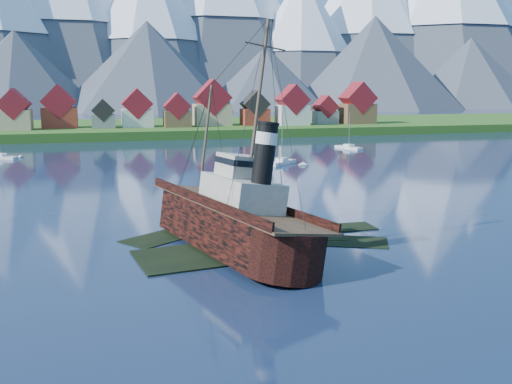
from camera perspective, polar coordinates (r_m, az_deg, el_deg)
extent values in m
plane|color=#16243F|center=(63.83, -1.12, -5.50)|extent=(1400.00, 1400.00, 0.00)
cube|color=black|center=(61.42, -3.40, -6.47)|extent=(19.08, 11.42, 1.00)
cube|color=black|center=(69.24, 2.91, -4.55)|extent=(15.15, 9.76, 1.00)
cube|color=black|center=(72.81, -1.31, -3.71)|extent=(11.45, 9.06, 1.00)
cube|color=black|center=(66.87, 9.16, -5.26)|extent=(10.27, 8.34, 1.00)
cube|color=black|center=(68.22, -9.74, -4.94)|extent=(9.42, 8.68, 1.00)
cube|color=black|center=(73.33, 9.38, -3.80)|extent=(6.00, 4.00, 1.00)
cube|color=#284E16|center=(230.69, -11.47, 5.94)|extent=(600.00, 80.00, 3.20)
cube|color=#3F3D38|center=(192.92, -10.71, 5.11)|extent=(600.00, 2.50, 2.00)
cube|color=tan|center=(211.72, -22.93, 6.67)|extent=(10.50, 9.00, 6.80)
cube|color=maroon|center=(211.51, -23.03, 8.10)|extent=(10.69, 9.18, 10.69)
cube|color=maroon|center=(216.28, -19.03, 7.04)|extent=(12.00, 8.50, 7.20)
cube|color=maroon|center=(216.07, -19.12, 8.57)|extent=(12.22, 8.67, 12.22)
cube|color=slate|center=(210.89, -15.00, 6.86)|extent=(8.00, 7.00, 4.80)
cube|color=black|center=(210.71, -15.05, 7.90)|extent=(8.15, 7.14, 8.15)
cube|color=beige|center=(214.23, -11.78, 7.26)|extent=(11.00, 9.50, 6.40)
cube|color=maroon|center=(214.01, -11.83, 8.64)|extent=(11.20, 9.69, 11.20)
cube|color=brown|center=(211.57, -7.90, 7.26)|extent=(9.50, 8.00, 5.80)
cube|color=maroon|center=(211.37, -7.93, 8.51)|extent=(9.67, 8.16, 9.67)
cube|color=tan|center=(218.64, -4.40, 7.72)|extent=(13.50, 10.00, 8.00)
cube|color=maroon|center=(218.43, -4.42, 9.40)|extent=(13.75, 10.20, 13.75)
cube|color=maroon|center=(219.34, -0.10, 7.52)|extent=(10.00, 8.50, 6.20)
cube|color=black|center=(219.14, -0.11, 8.80)|extent=(10.18, 8.67, 10.18)
cube|color=beige|center=(220.50, 3.65, 7.69)|extent=(11.50, 9.00, 7.50)
cube|color=maroon|center=(220.29, 3.66, 9.20)|extent=(11.71, 9.18, 11.71)
cube|color=slate|center=(229.53, 6.90, 7.43)|extent=(9.00, 7.50, 5.00)
cube|color=maroon|center=(229.35, 6.92, 8.46)|extent=(9.16, 7.65, 9.16)
cube|color=brown|center=(232.82, 10.09, 7.73)|extent=(12.50, 10.00, 7.80)
cube|color=maroon|center=(232.62, 10.14, 9.24)|extent=(12.73, 10.20, 12.73)
cone|color=#2D333D|center=(559.55, -18.45, 17.24)|extent=(210.00, 210.00, 180.00)
cone|color=#2D333D|center=(534.05, -10.67, 16.04)|extent=(170.00, 170.00, 145.00)
cone|color=#2D333D|center=(591.39, -4.00, 18.32)|extent=(240.00, 240.00, 200.00)
cone|color=#2D333D|center=(553.10, 4.59, 14.95)|extent=(150.00, 150.00, 125.00)
cone|color=white|center=(555.59, 4.63, 17.52)|extent=(93.00, 93.00, 75.00)
cone|color=#2D333D|center=(613.51, 10.99, 16.46)|extent=(200.00, 200.00, 170.00)
cone|color=#2D333D|center=(640.56, 18.37, 16.78)|extent=(230.00, 230.00, 190.00)
cone|color=#2D333D|center=(702.94, 21.83, 14.53)|extent=(180.00, 180.00, 155.00)
cone|color=white|center=(706.17, 22.00, 17.03)|extent=(111.60, 111.60, 93.00)
cone|color=#2D333D|center=(437.14, -22.83, 10.96)|extent=(120.00, 120.00, 58.00)
cone|color=#2D333D|center=(430.16, -10.73, 12.14)|extent=(136.00, 136.00, 66.00)
cone|color=#2D333D|center=(450.22, 0.98, 11.22)|extent=(110.00, 110.00, 50.00)
cone|color=#2D333D|center=(480.59, 11.70, 12.45)|extent=(150.00, 150.00, 75.00)
cone|color=#2D333D|center=(527.62, 20.55, 11.01)|extent=(124.00, 124.00, 60.00)
cube|color=black|center=(62.42, -2.86, -3.57)|extent=(7.60, 21.88, 4.56)
cone|color=black|center=(76.01, -5.14, -1.04)|extent=(7.60, 7.60, 7.60)
cylinder|color=black|center=(52.17, -0.27, -6.40)|extent=(7.60, 7.60, 4.56)
cube|color=#4C3826|center=(61.88, -2.88, -1.42)|extent=(7.44, 28.87, 0.27)
cube|color=black|center=(61.13, -6.22, -1.15)|extent=(0.22, 27.96, 0.98)
cube|color=black|center=(62.64, 0.38, -0.81)|extent=(0.22, 27.96, 0.98)
cube|color=#ADA89E|center=(60.00, -2.56, -0.21)|extent=(5.64, 9.22, 3.26)
cube|color=#ADA89E|center=(60.59, -2.81, 2.59)|extent=(3.91, 4.34, 2.39)
cylinder|color=black|center=(55.84, -1.79, 3.83)|extent=(2.06, 2.06, 6.08)
cylinder|color=silver|center=(55.69, -1.80, 5.38)|extent=(2.17, 2.17, 1.19)
cylinder|color=#473828|center=(69.33, -4.46, 5.38)|extent=(0.30, 0.30, 13.02)
cylinder|color=#473828|center=(57.90, -2.41, 10.42)|extent=(0.35, 0.35, 14.11)
cube|color=silver|center=(153.88, -24.19, 3.07)|extent=(8.69, 6.11, 1.16)
cube|color=silver|center=(153.78, -24.21, 3.41)|extent=(3.06, 2.86, 0.68)
cube|color=silver|center=(130.83, 2.60, 2.83)|extent=(8.46, 7.87, 1.31)
cube|color=silver|center=(130.69, 2.61, 3.28)|extent=(3.29, 3.24, 0.76)
cylinder|color=gray|center=(130.13, 2.63, 5.59)|extent=(0.15, 0.15, 11.33)
cube|color=silver|center=(165.69, 9.26, 4.32)|extent=(5.33, 9.63, 1.13)
cube|color=silver|center=(165.59, 9.27, 4.63)|extent=(2.82, 3.16, 0.66)
cylinder|color=gray|center=(165.20, 9.31, 6.20)|extent=(0.13, 0.13, 9.76)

